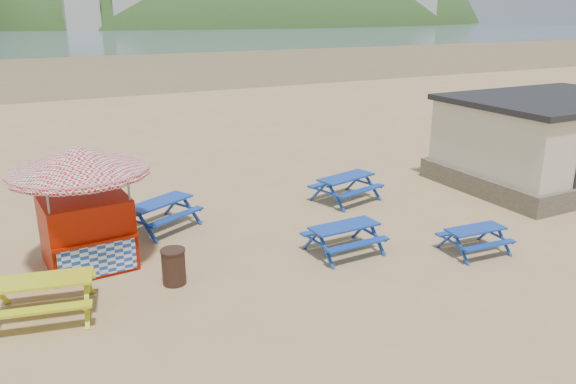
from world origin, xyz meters
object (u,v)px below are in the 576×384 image
picnic_table_yellow (43,298)px  litter_bin (174,266)px  picnic_table_blue_a (160,215)px  amenity_block (551,140)px  ice_cream_kiosk (82,192)px

picnic_table_yellow → litter_bin: 2.82m
picnic_table_yellow → picnic_table_blue_a: bearing=59.5°
litter_bin → amenity_block: (14.65, 1.70, 1.13)m
picnic_table_blue_a → picnic_table_yellow: picnic_table_yellow is taller
picnic_table_yellow → amenity_block: bearing=18.1°
ice_cream_kiosk → amenity_block: amenity_block is taller
picnic_table_blue_a → ice_cream_kiosk: bearing=-171.9°
picnic_table_blue_a → litter_bin: litter_bin is taller
picnic_table_blue_a → amenity_block: amenity_block is taller
picnic_table_yellow → amenity_block: (17.46, 1.89, 1.15)m
litter_bin → amenity_block: amenity_block is taller
litter_bin → amenity_block: 14.79m
picnic_table_blue_a → picnic_table_yellow: 5.15m
picnic_table_blue_a → amenity_block: (13.99, -1.91, 1.15)m
picnic_table_yellow → ice_cream_kiosk: size_ratio=0.64×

